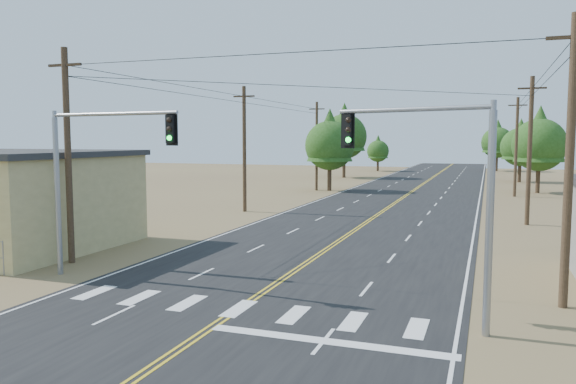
% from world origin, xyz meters
% --- Properties ---
extents(road, '(15.00, 200.00, 0.02)m').
position_xyz_m(road, '(0.00, 30.00, 0.01)').
color(road, black).
rests_on(road, ground).
extents(utility_pole_left_near, '(1.80, 0.30, 10.00)m').
position_xyz_m(utility_pole_left_near, '(-10.50, 12.00, 5.12)').
color(utility_pole_left_near, '#4C3826').
rests_on(utility_pole_left_near, ground).
extents(utility_pole_left_mid, '(1.80, 0.30, 10.00)m').
position_xyz_m(utility_pole_left_mid, '(-10.50, 32.00, 5.12)').
color(utility_pole_left_mid, '#4C3826').
rests_on(utility_pole_left_mid, ground).
extents(utility_pole_left_far, '(1.80, 0.30, 10.00)m').
position_xyz_m(utility_pole_left_far, '(-10.50, 52.00, 5.12)').
color(utility_pole_left_far, '#4C3826').
rests_on(utility_pole_left_far, ground).
extents(utility_pole_right_near, '(1.80, 0.30, 10.00)m').
position_xyz_m(utility_pole_right_near, '(10.50, 12.00, 5.12)').
color(utility_pole_right_near, '#4C3826').
rests_on(utility_pole_right_near, ground).
extents(utility_pole_right_mid, '(1.80, 0.30, 10.00)m').
position_xyz_m(utility_pole_right_mid, '(10.50, 32.00, 5.12)').
color(utility_pole_right_mid, '#4C3826').
rests_on(utility_pole_right_mid, ground).
extents(utility_pole_right_far, '(1.80, 0.30, 10.00)m').
position_xyz_m(utility_pole_right_far, '(10.50, 52.00, 5.12)').
color(utility_pole_right_far, '#4C3826').
rests_on(utility_pole_right_far, ground).
extents(signal_mast_left, '(6.37, 0.92, 7.01)m').
position_xyz_m(signal_mast_left, '(-7.53, 9.83, 4.79)').
color(signal_mast_left, gray).
rests_on(signal_mast_left, ground).
extents(signal_mast_right, '(5.02, 1.79, 6.94)m').
position_xyz_m(signal_mast_right, '(6.60, 8.54, 4.65)').
color(signal_mast_right, gray).
rests_on(signal_mast_right, ground).
extents(tree_left_near, '(5.57, 5.57, 9.28)m').
position_xyz_m(tree_left_near, '(-9.00, 52.11, 5.68)').
color(tree_left_near, '#3F2D1E').
rests_on(tree_left_near, ground).
extents(tree_left_mid, '(6.78, 6.78, 11.30)m').
position_xyz_m(tree_left_mid, '(-12.74, 73.85, 6.91)').
color(tree_left_mid, '#3F2D1E').
rests_on(tree_left_mid, ground).
extents(tree_left_far, '(3.97, 3.97, 6.61)m').
position_xyz_m(tree_left_far, '(-11.15, 92.93, 4.04)').
color(tree_left_far, '#3F2D1E').
rests_on(tree_left_far, ground).
extents(tree_right_near, '(5.68, 5.68, 9.46)m').
position_xyz_m(tree_right_near, '(13.01, 56.97, 5.79)').
color(tree_right_near, '#3F2D1E').
rests_on(tree_right_near, ground).
extents(tree_right_mid, '(5.18, 5.18, 8.64)m').
position_xyz_m(tree_right_mid, '(11.91, 73.01, 5.28)').
color(tree_right_mid, '#3F2D1E').
rests_on(tree_right_mid, ground).
extents(tree_right_far, '(5.66, 5.66, 9.43)m').
position_xyz_m(tree_right_far, '(9.33, 100.28, 5.77)').
color(tree_right_far, '#3F2D1E').
rests_on(tree_right_far, ground).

